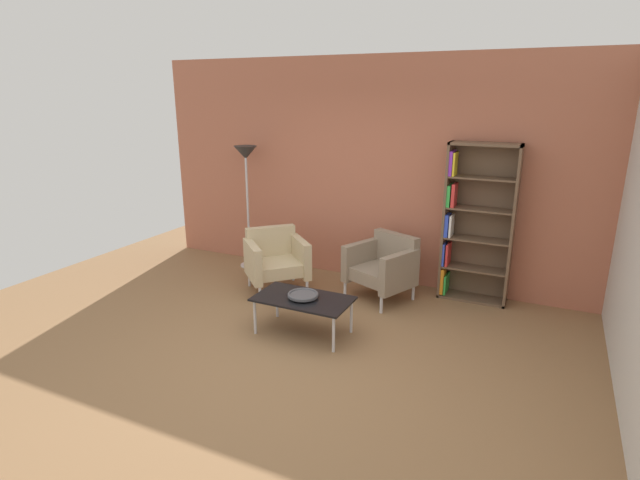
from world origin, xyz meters
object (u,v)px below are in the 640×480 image
(armchair_near_window, at_px, (383,266))
(decorative_bowl, at_px, (303,295))
(floor_lamp_torchiere, at_px, (246,167))
(coffee_table_low, at_px, (303,301))
(bookshelf_tall, at_px, (474,223))
(armchair_by_bookshelf, at_px, (276,259))

(armchair_near_window, bearing_deg, decorative_bowl, -86.04)
(floor_lamp_torchiere, bearing_deg, coffee_table_low, -42.83)
(floor_lamp_torchiere, bearing_deg, armchair_near_window, -7.71)
(armchair_near_window, bearing_deg, coffee_table_low, -86.04)
(coffee_table_low, xyz_separation_m, floor_lamp_torchiere, (-1.68, 1.56, 1.08))
(bookshelf_tall, distance_m, armchair_near_window, 1.18)
(bookshelf_tall, xyz_separation_m, armchair_near_window, (-0.95, -0.45, -0.54))
(bookshelf_tall, bearing_deg, armchair_near_window, -154.70)
(coffee_table_low, bearing_deg, armchair_near_window, 70.64)
(armchair_by_bookshelf, height_order, floor_lamp_torchiere, floor_lamp_torchiere)
(bookshelf_tall, height_order, coffee_table_low, bookshelf_tall)
(bookshelf_tall, height_order, armchair_near_window, bookshelf_tall)
(bookshelf_tall, relative_size, armchair_by_bookshelf, 2.00)
(armchair_by_bookshelf, xyz_separation_m, armchair_near_window, (1.32, 0.33, 0.00))
(coffee_table_low, height_order, floor_lamp_torchiere, floor_lamp_torchiere)
(bookshelf_tall, relative_size, coffee_table_low, 1.90)
(coffee_table_low, relative_size, armchair_by_bookshelf, 1.05)
(armchair_by_bookshelf, relative_size, floor_lamp_torchiere, 0.55)
(floor_lamp_torchiere, bearing_deg, armchair_by_bookshelf, -37.67)
(coffee_table_low, distance_m, armchair_by_bookshelf, 1.29)
(bookshelf_tall, relative_size, decorative_bowl, 5.94)
(coffee_table_low, relative_size, armchair_near_window, 1.10)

